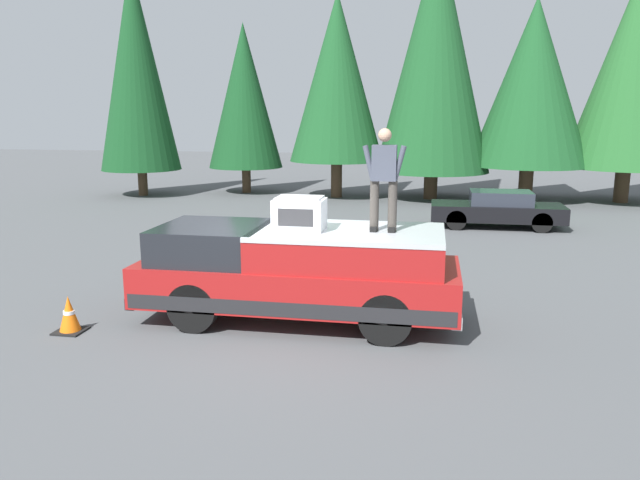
# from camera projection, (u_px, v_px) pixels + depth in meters

# --- Properties ---
(ground_plane) EXTENTS (90.00, 90.00, 0.00)m
(ground_plane) POSITION_uv_depth(u_px,v_px,m) (282.00, 323.00, 10.62)
(ground_plane) COLOR #4C4F51
(pickup_truck) EXTENTS (2.01, 5.54, 1.65)m
(pickup_truck) POSITION_uv_depth(u_px,v_px,m) (298.00, 272.00, 10.61)
(pickup_truck) COLOR maroon
(pickup_truck) RESTS_ON ground
(compressor_unit) EXTENTS (0.65, 0.84, 0.56)m
(compressor_unit) POSITION_uv_depth(u_px,v_px,m) (300.00, 213.00, 10.25)
(compressor_unit) COLOR silver
(compressor_unit) RESTS_ON pickup_truck
(person_on_truck_bed) EXTENTS (0.29, 0.72, 1.69)m
(person_on_truck_bed) POSITION_uv_depth(u_px,v_px,m) (384.00, 177.00, 10.02)
(person_on_truck_bed) COLOR #423D38
(person_on_truck_bed) RESTS_ON pickup_truck
(parked_car_black) EXTENTS (1.64, 4.10, 1.16)m
(parked_car_black) POSITION_uv_depth(u_px,v_px,m) (498.00, 209.00, 19.40)
(parked_car_black) COLOR black
(parked_car_black) RESTS_ON ground
(traffic_cone) EXTENTS (0.47, 0.47, 0.62)m
(traffic_cone) POSITION_uv_depth(u_px,v_px,m) (69.00, 315.00, 10.14)
(traffic_cone) COLOR black
(traffic_cone) RESTS_ON ground
(conifer_far_left) EXTENTS (4.77, 4.77, 9.06)m
(conifer_far_left) POSITION_uv_depth(u_px,v_px,m) (633.00, 70.00, 23.86)
(conifer_far_left) COLOR #4C3826
(conifer_far_left) RESTS_ON ground
(conifer_left) EXTENTS (4.78, 4.78, 8.07)m
(conifer_left) POSITION_uv_depth(u_px,v_px,m) (533.00, 83.00, 24.49)
(conifer_left) COLOR #4C3826
(conifer_left) RESTS_ON ground
(conifer_center_left) EXTENTS (4.74, 4.74, 10.61)m
(conifer_center_left) POSITION_uv_depth(u_px,v_px,m) (435.00, 55.00, 24.76)
(conifer_center_left) COLOR #4C3826
(conifer_center_left) RESTS_ON ground
(conifer_center_right) EXTENTS (3.97, 3.97, 8.45)m
(conifer_center_right) POSITION_uv_depth(u_px,v_px,m) (337.00, 78.00, 25.42)
(conifer_center_right) COLOR #4C3826
(conifer_center_right) RESTS_ON ground
(conifer_right) EXTENTS (3.31, 3.31, 7.44)m
(conifer_right) POSITION_uv_depth(u_px,v_px,m) (244.00, 96.00, 27.11)
(conifer_right) COLOR #4C3826
(conifer_right) RESTS_ON ground
(conifer_far_right) EXTENTS (3.41, 3.41, 9.78)m
(conifer_far_right) POSITION_uv_depth(u_px,v_px,m) (136.00, 68.00, 25.92)
(conifer_far_right) COLOR #4C3826
(conifer_far_right) RESTS_ON ground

